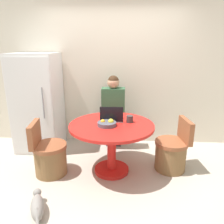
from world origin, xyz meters
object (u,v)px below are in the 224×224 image
object	(u,v)px
refrigerator	(38,103)
cat	(37,206)
dining_table	(112,136)
laptop	(112,118)
chair_right_side	(172,153)
chair_left_side	(49,157)
person_seated	(113,109)
fruit_bowl	(107,124)

from	to	relation	value
refrigerator	cat	bearing A→B (deg)	-71.18
dining_table	laptop	size ratio (longest dim) A/B	3.63
chair_right_side	laptop	bearing A→B (deg)	-98.81
chair_left_side	person_seated	xyz separation A→B (m)	(0.89, 0.94, 0.46)
refrigerator	laptop	xyz separation A→B (m)	(1.35, -0.62, -0.05)
chair_left_side	chair_right_side	world-z (taller)	same
laptop	fruit_bowl	xyz separation A→B (m)	(-0.05, -0.21, -0.02)
dining_table	refrigerator	bearing A→B (deg)	150.63
chair_right_side	cat	bearing A→B (deg)	-65.50
chair_right_side	laptop	size ratio (longest dim) A/B	2.39
dining_table	chair_right_side	world-z (taller)	chair_right_side
dining_table	fruit_bowl	size ratio (longest dim) A/B	4.63
fruit_bowl	cat	world-z (taller)	fruit_bowl
person_seated	cat	size ratio (longest dim) A/B	2.66
person_seated	fruit_bowl	world-z (taller)	person_seated
chair_left_side	chair_right_side	size ratio (longest dim) A/B	1.00
person_seated	cat	bearing A→B (deg)	66.48
dining_table	fruit_bowl	bearing A→B (deg)	-131.26
dining_table	person_seated	bearing A→B (deg)	91.11
dining_table	cat	world-z (taller)	dining_table
chair_right_side	fruit_bowl	xyz separation A→B (m)	(-0.96, -0.18, 0.51)
laptop	fruit_bowl	distance (m)	0.22
person_seated	laptop	bearing A→B (deg)	90.87
fruit_bowl	cat	distance (m)	1.31
refrigerator	chair_right_side	world-z (taller)	refrigerator
dining_table	fruit_bowl	distance (m)	0.23
chair_left_side	chair_right_side	bearing A→B (deg)	-89.91
refrigerator	fruit_bowl	distance (m)	1.54
refrigerator	dining_table	xyz separation A→B (m)	(1.35, -0.76, -0.28)
dining_table	cat	size ratio (longest dim) A/B	2.40
laptop	fruit_bowl	size ratio (longest dim) A/B	1.27
chair_left_side	laptop	distance (m)	1.07
refrigerator	cat	world-z (taller)	refrigerator
fruit_bowl	person_seated	bearing A→B (deg)	87.20
refrigerator	dining_table	bearing A→B (deg)	-29.37
dining_table	laptop	xyz separation A→B (m)	(-0.01, 0.14, 0.23)
person_seated	cat	world-z (taller)	person_seated
chair_right_side	person_seated	bearing A→B (deg)	-134.96
chair_left_side	laptop	bearing A→B (deg)	-81.40
chair_left_side	cat	world-z (taller)	chair_left_side
fruit_bowl	cat	size ratio (longest dim) A/B	0.52
refrigerator	fruit_bowl	world-z (taller)	refrigerator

